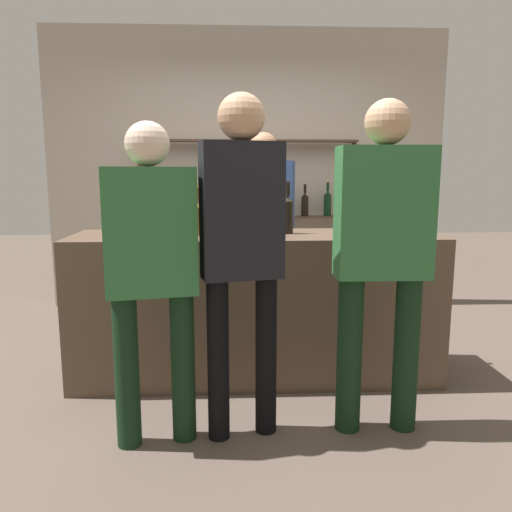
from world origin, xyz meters
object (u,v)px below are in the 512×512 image
(counter_bottle_1, at_px, (157,215))
(counter_bottle_5, at_px, (263,216))
(counter_bottle_0, at_px, (197,217))
(customer_center, at_px, (242,238))
(counter_bottle_2, at_px, (288,214))
(customer_right, at_px, (382,244))
(counter_bottle_3, at_px, (215,213))
(server_behind_counter, at_px, (264,222))
(customer_left, at_px, (151,262))
(wine_glass, at_px, (378,216))
(cork_jar, at_px, (399,223))
(counter_bottle_4, at_px, (402,210))

(counter_bottle_1, distance_m, counter_bottle_5, 0.70)
(counter_bottle_0, bearing_deg, customer_center, -70.84)
(counter_bottle_5, bearing_deg, counter_bottle_2, 4.96)
(counter_bottle_2, bearing_deg, customer_right, -63.36)
(customer_center, bearing_deg, counter_bottle_2, -33.76)
(counter_bottle_3, distance_m, customer_right, 1.26)
(counter_bottle_1, xyz_separation_m, server_behind_counter, (0.73, 0.84, -0.13))
(customer_left, bearing_deg, counter_bottle_2, -52.09)
(counter_bottle_2, distance_m, counter_bottle_5, 0.17)
(counter_bottle_2, bearing_deg, wine_glass, -10.14)
(counter_bottle_0, relative_size, customer_left, 0.20)
(cork_jar, bearing_deg, counter_bottle_5, -179.71)
(counter_bottle_1, distance_m, customer_left, 0.77)
(counter_bottle_4, xyz_separation_m, customer_center, (-1.15, -0.97, -0.06))
(counter_bottle_5, relative_size, customer_right, 0.18)
(counter_bottle_0, bearing_deg, server_behind_counter, 57.18)
(counter_bottle_4, relative_size, wine_glass, 2.23)
(customer_left, bearing_deg, counter_bottle_3, -27.29)
(counter_bottle_4, bearing_deg, customer_right, -114.11)
(counter_bottle_0, relative_size, counter_bottle_2, 0.92)
(counter_bottle_5, bearing_deg, counter_bottle_0, -176.41)
(counter_bottle_0, xyz_separation_m, cork_jar, (1.36, 0.03, -0.05))
(counter_bottle_4, distance_m, counter_bottle_5, 1.00)
(counter_bottle_3, xyz_separation_m, counter_bottle_5, (0.32, -0.10, -0.01))
(counter_bottle_5, bearing_deg, customer_left, -124.83)
(counter_bottle_4, xyz_separation_m, counter_bottle_5, (-0.99, -0.16, -0.02))
(cork_jar, bearing_deg, counter_bottle_4, 65.40)
(cork_jar, bearing_deg, counter_bottle_3, 175.83)
(counter_bottle_0, relative_size, server_behind_counter, 0.19)
(server_behind_counter, bearing_deg, counter_bottle_1, -27.08)
(customer_right, height_order, server_behind_counter, customer_right)
(customer_center, bearing_deg, customer_right, -100.30)
(counter_bottle_1, bearing_deg, counter_bottle_0, 21.14)
(customer_left, distance_m, server_behind_counter, 1.72)
(counter_bottle_3, bearing_deg, customer_right, -44.80)
(cork_jar, bearing_deg, customer_right, -114.01)
(counter_bottle_1, height_order, customer_left, customer_left)
(customer_right, relative_size, server_behind_counter, 1.03)
(counter_bottle_5, distance_m, cork_jar, 0.92)
(counter_bottle_4, bearing_deg, cork_jar, -114.60)
(wine_glass, distance_m, cork_jar, 0.21)
(counter_bottle_2, bearing_deg, counter_bottle_0, -176.03)
(counter_bottle_2, bearing_deg, customer_center, -111.26)
(wine_glass, bearing_deg, counter_bottle_3, 170.18)
(counter_bottle_1, bearing_deg, counter_bottle_3, 31.33)
(counter_bottle_2, xyz_separation_m, customer_center, (-0.32, -0.83, -0.05))
(counter_bottle_4, xyz_separation_m, customer_left, (-1.60, -1.03, -0.17))
(counter_bottle_2, distance_m, wine_glass, 0.59)
(customer_right, bearing_deg, counter_bottle_0, 53.42)
(counter_bottle_0, xyz_separation_m, counter_bottle_5, (0.43, 0.03, 0.00))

